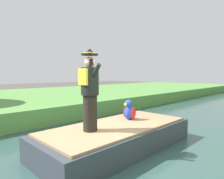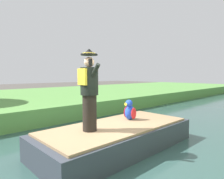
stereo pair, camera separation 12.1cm
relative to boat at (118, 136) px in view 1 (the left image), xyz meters
name	(u,v)px [view 1 (the left image)]	position (x,y,z in m)	size (l,w,h in m)	color
ground_plane	(97,160)	(0.00, -0.68, -0.40)	(80.00, 80.00, 0.00)	#4C4742
canal_water	(97,158)	(0.00, -0.68, -0.35)	(6.43, 48.00, 0.10)	#2D4C47
boat	(118,136)	(0.00, 0.00, 0.00)	(1.84, 4.21, 0.61)	#333842
person_pirate	(90,90)	(-0.06, -0.84, 1.23)	(0.61, 0.42, 1.85)	black
parrot_plush	(129,111)	(-0.17, 0.65, 0.55)	(0.36, 0.34, 0.57)	blue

